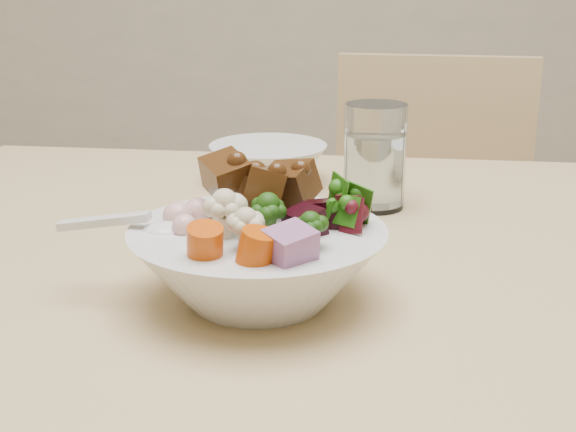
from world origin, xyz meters
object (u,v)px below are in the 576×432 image
at_px(dining_table, 522,329).
at_px(food_bowl, 260,259).
at_px(chair_far, 428,254).
at_px(water_glass, 375,161).
at_px(side_bowl, 268,164).

xyz_separation_m(dining_table, food_bowl, (-0.24, -0.10, 0.10)).
relative_size(chair_far, water_glass, 6.57).
bearing_deg(chair_far, food_bowl, -100.89).
distance_m(dining_table, side_bowl, 0.39).
height_order(food_bowl, side_bowl, food_bowl).
bearing_deg(dining_table, chair_far, 95.06).
bearing_deg(food_bowl, water_glass, 67.68).
distance_m(dining_table, food_bowl, 0.28).
distance_m(chair_far, side_bowl, 0.53).
bearing_deg(side_bowl, chair_far, 55.53).
distance_m(chair_far, food_bowl, 0.83).
bearing_deg(food_bowl, dining_table, 21.29).
height_order(water_glass, side_bowl, water_glass).
bearing_deg(chair_far, side_bowl, -117.20).
distance_m(dining_table, water_glass, 0.25).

